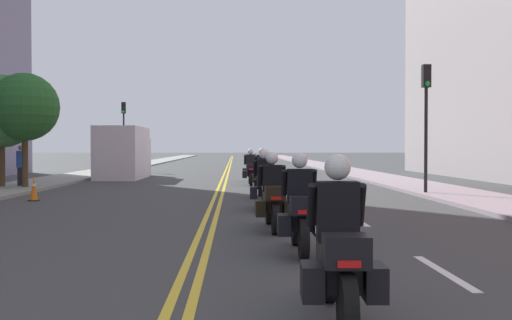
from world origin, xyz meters
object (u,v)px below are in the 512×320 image
(motorcycle_5, at_px, (262,174))
(motorcycle_6, at_px, (251,170))
(motorcycle_7, at_px, (250,168))
(traffic_light_near, at_px, (426,106))
(street_tree_0, at_px, (2,111))
(motorcycle_3, at_px, (264,186))
(motorcycle_4, at_px, (266,178))
(motorcycle_1, at_px, (300,213))
(traffic_cone_0, at_px, (34,188))
(traffic_light_far, at_px, (124,124))
(parked_truck, at_px, (124,155))
(motorcycle_0, at_px, (338,257))
(motorcycle_2, at_px, (273,199))
(street_tree_1, at_px, (25,107))
(pedestrian_0, at_px, (21,166))

(motorcycle_5, height_order, motorcycle_6, motorcycle_5)
(motorcycle_6, xyz_separation_m, motorcycle_7, (0.07, 2.97, -0.00))
(traffic_light_near, bearing_deg, street_tree_0, 166.59)
(motorcycle_3, height_order, traffic_light_near, traffic_light_near)
(motorcycle_4, xyz_separation_m, motorcycle_7, (-0.27, 10.09, -0.00))
(motorcycle_1, distance_m, traffic_cone_0, 12.38)
(traffic_light_near, height_order, traffic_light_far, traffic_light_far)
(traffic_light_near, height_order, parked_truck, traffic_light_near)
(motorcycle_0, relative_size, street_tree_0, 0.47)
(motorcycle_2, relative_size, traffic_light_near, 0.49)
(motorcycle_4, relative_size, street_tree_1, 0.49)
(motorcycle_3, relative_size, motorcycle_4, 0.96)
(street_tree_0, xyz_separation_m, street_tree_1, (1.08, -0.44, 0.14))
(motorcycle_2, xyz_separation_m, motorcycle_4, (0.24, 7.75, 0.03))
(motorcycle_4, distance_m, pedestrian_0, 11.18)
(motorcycle_1, bearing_deg, street_tree_1, 123.39)
(street_tree_0, bearing_deg, motorcycle_3, -38.98)
(motorcycle_0, distance_m, traffic_light_near, 16.71)
(traffic_light_near, xyz_separation_m, parked_truck, (-12.84, 12.54, -1.91))
(motorcycle_1, xyz_separation_m, street_tree_1, (-9.48, 14.96, 2.65))
(traffic_light_far, height_order, street_tree_0, traffic_light_far)
(motorcycle_1, xyz_separation_m, motorcycle_6, (-0.36, 17.70, 0.01))
(traffic_light_far, distance_m, street_tree_0, 18.46)
(parked_truck, bearing_deg, motorcycle_6, -43.12)
(motorcycle_2, bearing_deg, pedestrian_0, 125.33)
(motorcycle_5, distance_m, traffic_light_near, 6.68)
(street_tree_1, bearing_deg, parked_truck, 75.72)
(motorcycle_2, bearing_deg, motorcycle_6, 89.00)
(motorcycle_0, relative_size, motorcycle_1, 1.05)
(motorcycle_7, bearing_deg, traffic_cone_0, -121.79)
(motorcycle_7, bearing_deg, traffic_light_far, 125.28)
(street_tree_0, bearing_deg, motorcycle_7, 27.20)
(motorcycle_7, xyz_separation_m, street_tree_0, (-10.26, -5.27, 2.51))
(motorcycle_0, bearing_deg, motorcycle_3, 94.07)
(motorcycle_3, distance_m, motorcycle_7, 13.61)
(traffic_light_near, bearing_deg, motorcycle_3, -143.06)
(motorcycle_2, xyz_separation_m, traffic_light_far, (-8.69, 30.95, 2.71))
(motorcycle_6, bearing_deg, traffic_cone_0, -133.10)
(motorcycle_1, relative_size, street_tree_1, 0.45)
(motorcycle_4, relative_size, traffic_cone_0, 2.85)
(motorcycle_3, bearing_deg, motorcycle_5, 89.97)
(motorcycle_3, bearing_deg, street_tree_0, 143.05)
(traffic_cone_0, bearing_deg, motorcycle_1, -52.86)
(motorcycle_2, height_order, motorcycle_6, motorcycle_6)
(traffic_cone_0, distance_m, street_tree_0, 6.91)
(motorcycle_4, xyz_separation_m, street_tree_1, (-9.45, 4.38, 2.64))
(motorcycle_6, relative_size, motorcycle_7, 1.03)
(motorcycle_4, xyz_separation_m, motorcycle_6, (-0.34, 7.12, -0.00))
(traffic_cone_0, bearing_deg, motorcycle_2, -44.34)
(motorcycle_3, bearing_deg, motorcycle_1, -85.90)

